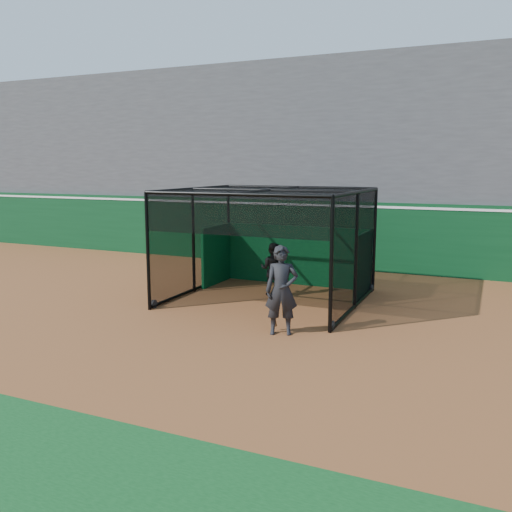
% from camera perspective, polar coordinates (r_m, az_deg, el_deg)
% --- Properties ---
extents(ground, '(120.00, 120.00, 0.00)m').
position_cam_1_polar(ground, '(13.65, -7.95, -6.75)').
color(ground, brown).
rests_on(ground, ground).
extents(outfield_wall, '(50.00, 0.50, 2.50)m').
position_cam_1_polar(outfield_wall, '(20.96, 4.32, 2.58)').
color(outfield_wall, '#0B3C1B').
rests_on(outfield_wall, ground).
extents(grandstand, '(50.00, 7.85, 8.95)m').
position_cam_1_polar(grandstand, '(24.40, 7.45, 10.99)').
color(grandstand, '#4C4C4F').
rests_on(grandstand, ground).
extents(batting_cage, '(5.06, 4.78, 3.12)m').
position_cam_1_polar(batting_cage, '(15.34, 1.44, 1.09)').
color(batting_cage, black).
rests_on(batting_cage, ground).
extents(batter, '(0.80, 0.65, 1.56)m').
position_cam_1_polar(batter, '(15.99, 1.77, -1.39)').
color(batter, black).
rests_on(batter, ground).
extents(on_deck_player, '(0.87, 0.72, 2.04)m').
position_cam_1_polar(on_deck_player, '(12.24, 2.71, -3.64)').
color(on_deck_player, black).
rests_on(on_deck_player, ground).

